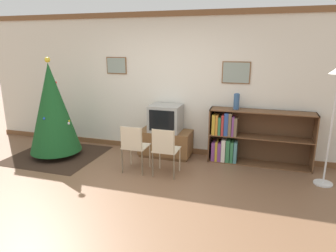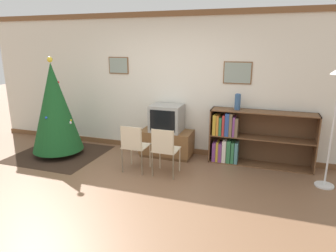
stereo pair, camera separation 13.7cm
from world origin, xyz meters
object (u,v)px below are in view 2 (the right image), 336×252
object	(u,v)px
television	(167,118)
folding_chair_right	(164,149)
tv_console	(167,143)
folding_chair_left	(134,145)
bookshelf	(243,138)
christmas_tree	(55,108)
vase	(238,102)

from	to	relation	value
television	folding_chair_right	world-z (taller)	television
television	tv_console	bearing A→B (deg)	90.00
tv_console	folding_chair_left	distance (m)	0.97
folding_chair_left	folding_chair_right	world-z (taller)	same
folding_chair_left	bookshelf	size ratio (longest dim) A/B	0.46
christmas_tree	vase	bearing A→B (deg)	12.27
vase	tv_console	bearing A→B (deg)	-175.80
bookshelf	vase	distance (m)	0.67
tv_console	folding_chair_right	bearing A→B (deg)	-73.21
folding_chair_right	bookshelf	world-z (taller)	bookshelf
folding_chair_left	vase	distance (m)	1.97
tv_console	folding_chair_right	xyz separation A→B (m)	(0.27, -0.91, 0.22)
tv_console	vase	xyz separation A→B (m)	(1.29, 0.09, 0.88)
tv_console	television	world-z (taller)	television
folding_chair_left	vase	world-z (taller)	vase
television	bookshelf	distance (m)	1.45
christmas_tree	television	size ratio (longest dim) A/B	3.21
tv_console	folding_chair_left	bearing A→B (deg)	-106.79
tv_console	bookshelf	bearing A→B (deg)	3.42
television	bookshelf	bearing A→B (deg)	3.53
television	folding_chair_left	world-z (taller)	television
television	folding_chair_right	size ratio (longest dim) A/B	0.71
television	bookshelf	size ratio (longest dim) A/B	0.33
christmas_tree	folding_chair_left	world-z (taller)	christmas_tree
folding_chair_left	vase	xyz separation A→B (m)	(1.56, 1.00, 0.66)
bookshelf	vase	world-z (taller)	vase
television	folding_chair_left	xyz separation A→B (m)	(-0.27, -0.90, -0.28)
folding_chair_right	bookshelf	bearing A→B (deg)	40.84
tv_console	vase	size ratio (longest dim) A/B	3.48
vase	folding_chair_right	bearing A→B (deg)	-135.50
television	vase	size ratio (longest dim) A/B	2.06
christmas_tree	tv_console	bearing A→B (deg)	17.15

